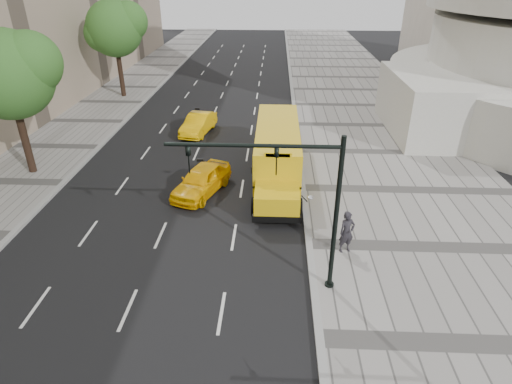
{
  "coord_description": "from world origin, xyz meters",
  "views": [
    {
      "loc": [
        4.32,
        -21.78,
        11.29
      ],
      "look_at": [
        3.5,
        -4.0,
        1.9
      ],
      "focal_mm": 30.0,
      "sensor_mm": 36.0,
      "label": 1
    }
  ],
  "objects_px": {
    "pedestrian": "(347,232)",
    "traffic_signal": "(298,197)",
    "taxi_near": "(202,180)",
    "tree_c": "(115,28)",
    "taxi_far": "(198,124)",
    "tree_b": "(9,74)",
    "school_bus": "(277,148)"
  },
  "relations": [
    {
      "from": "tree_c",
      "to": "taxi_near",
      "type": "height_order",
      "value": "tree_c"
    },
    {
      "from": "tree_c",
      "to": "pedestrian",
      "type": "height_order",
      "value": "tree_c"
    },
    {
      "from": "taxi_near",
      "to": "taxi_far",
      "type": "distance_m",
      "value": 9.87
    },
    {
      "from": "tree_b",
      "to": "taxi_far",
      "type": "distance_m",
      "value": 12.88
    },
    {
      "from": "tree_c",
      "to": "traffic_signal",
      "type": "xyz_separation_m",
      "value": [
        15.6,
        -27.39,
        -2.28
      ]
    },
    {
      "from": "tree_c",
      "to": "traffic_signal",
      "type": "relative_size",
      "value": 1.38
    },
    {
      "from": "taxi_near",
      "to": "pedestrian",
      "type": "distance_m",
      "value": 9.05
    },
    {
      "from": "taxi_near",
      "to": "pedestrian",
      "type": "relative_size",
      "value": 2.35
    },
    {
      "from": "pedestrian",
      "to": "traffic_signal",
      "type": "xyz_separation_m",
      "value": [
        -2.34,
        -2.38,
        2.97
      ]
    },
    {
      "from": "tree_b",
      "to": "taxi_near",
      "type": "relative_size",
      "value": 1.86
    },
    {
      "from": "taxi_far",
      "to": "traffic_signal",
      "type": "bearing_deg",
      "value": -58.74
    },
    {
      "from": "tree_c",
      "to": "taxi_far",
      "type": "distance_m",
      "value": 14.44
    },
    {
      "from": "taxi_near",
      "to": "tree_b",
      "type": "bearing_deg",
      "value": -170.92
    },
    {
      "from": "tree_b",
      "to": "taxi_far",
      "type": "bearing_deg",
      "value": 40.57
    },
    {
      "from": "tree_c",
      "to": "school_bus",
      "type": "distance_m",
      "value": 23.08
    },
    {
      "from": "pedestrian",
      "to": "taxi_far",
      "type": "bearing_deg",
      "value": 100.36
    },
    {
      "from": "taxi_near",
      "to": "traffic_signal",
      "type": "height_order",
      "value": "traffic_signal"
    },
    {
      "from": "pedestrian",
      "to": "tree_c",
      "type": "bearing_deg",
      "value": 105.22
    },
    {
      "from": "tree_c",
      "to": "taxi_far",
      "type": "bearing_deg",
      "value": -47.9
    },
    {
      "from": "tree_b",
      "to": "taxi_near",
      "type": "xyz_separation_m",
      "value": [
        10.71,
        -2.07,
        -5.28
      ]
    },
    {
      "from": "tree_b",
      "to": "tree_c",
      "type": "height_order",
      "value": "tree_c"
    },
    {
      "from": "tree_b",
      "to": "pedestrian",
      "type": "bearing_deg",
      "value": -22.72
    },
    {
      "from": "tree_c",
      "to": "taxi_near",
      "type": "relative_size",
      "value": 1.93
    },
    {
      "from": "traffic_signal",
      "to": "pedestrian",
      "type": "bearing_deg",
      "value": 45.42
    },
    {
      "from": "tree_c",
      "to": "taxi_far",
      "type": "height_order",
      "value": "tree_c"
    },
    {
      "from": "taxi_near",
      "to": "traffic_signal",
      "type": "xyz_separation_m",
      "value": [
        4.88,
        -7.82,
        3.31
      ]
    },
    {
      "from": "tree_b",
      "to": "taxi_far",
      "type": "height_order",
      "value": "tree_b"
    },
    {
      "from": "pedestrian",
      "to": "traffic_signal",
      "type": "bearing_deg",
      "value": -155.02
    },
    {
      "from": "school_bus",
      "to": "pedestrian",
      "type": "height_order",
      "value": "school_bus"
    },
    {
      "from": "school_bus",
      "to": "taxi_far",
      "type": "distance_m",
      "value": 9.39
    },
    {
      "from": "school_bus",
      "to": "pedestrian",
      "type": "bearing_deg",
      "value": -69.21
    },
    {
      "from": "taxi_near",
      "to": "tree_c",
      "type": "bearing_deg",
      "value": 138.71
    }
  ]
}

